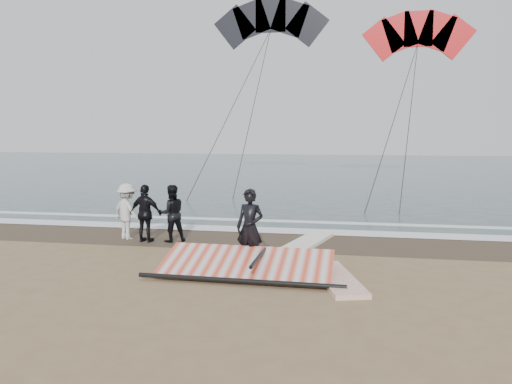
# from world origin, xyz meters

# --- Properties ---
(ground) EXTENTS (120.00, 120.00, 0.00)m
(ground) POSITION_xyz_m (0.00, 0.00, 0.00)
(ground) COLOR #8C704C
(ground) RESTS_ON ground
(sea) EXTENTS (120.00, 54.00, 0.02)m
(sea) POSITION_xyz_m (0.00, 33.00, 0.01)
(sea) COLOR #233838
(sea) RESTS_ON ground
(wet_sand) EXTENTS (120.00, 2.80, 0.01)m
(wet_sand) POSITION_xyz_m (0.00, 4.50, 0.01)
(wet_sand) COLOR #4C3D2B
(wet_sand) RESTS_ON ground
(foam_near) EXTENTS (120.00, 0.90, 0.01)m
(foam_near) POSITION_xyz_m (0.00, 5.90, 0.03)
(foam_near) COLOR white
(foam_near) RESTS_ON sea
(foam_far) EXTENTS (120.00, 0.45, 0.01)m
(foam_far) POSITION_xyz_m (0.00, 7.60, 0.03)
(foam_far) COLOR white
(foam_far) RESTS_ON sea
(man_main) EXTENTS (0.75, 0.58, 1.83)m
(man_main) POSITION_xyz_m (-0.31, 1.70, 0.92)
(man_main) COLOR black
(man_main) RESTS_ON ground
(board_white) EXTENTS (1.36, 2.60, 0.10)m
(board_white) POSITION_xyz_m (1.74, 0.84, 0.05)
(board_white) COLOR white
(board_white) RESTS_ON ground
(board_cream) EXTENTS (1.40, 2.75, 0.11)m
(board_cream) POSITION_xyz_m (0.93, 4.44, 0.06)
(board_cream) COLOR white
(board_cream) RESTS_ON ground
(trio_cluster) EXTENTS (2.52, 1.10, 1.66)m
(trio_cluster) POSITION_xyz_m (-3.78, 3.84, 0.83)
(trio_cluster) COLOR black
(trio_cluster) RESTS_ON ground
(sail_rig) EXTENTS (4.38, 1.89, 0.50)m
(sail_rig) POSITION_xyz_m (-0.30, 1.03, 0.19)
(sail_rig) COLOR black
(sail_rig) RESTS_ON ground
(kite_red) EXTENTS (6.91, 5.75, 14.27)m
(kite_red) POSITION_xyz_m (5.79, 20.92, 8.46)
(kite_red) COLOR red
(kite_red) RESTS_ON ground
(kite_dark) EXTENTS (8.10, 5.11, 13.91)m
(kite_dark) POSITION_xyz_m (-2.87, 21.71, 9.62)
(kite_dark) COLOR black
(kite_dark) RESTS_ON ground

